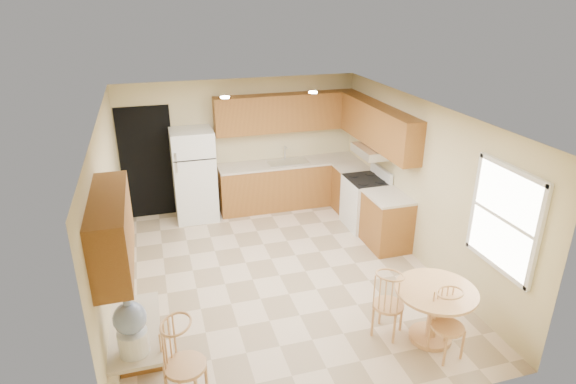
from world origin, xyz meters
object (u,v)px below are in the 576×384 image
object	(u,v)px
chair_table_b	(453,323)
water_crock	(131,327)
chair_table_a	(392,301)
dining_table	(434,307)
chair_desk	(185,362)
stove	(365,202)
refrigerator	(194,175)

from	to	relation	value
chair_table_b	water_crock	size ratio (longest dim) A/B	1.32
chair_table_a	water_crock	size ratio (longest dim) A/B	1.36
chair_table_a	chair_table_b	xyz separation A→B (m)	(0.47, -0.55, -0.02)
dining_table	chair_desk	xyz separation A→B (m)	(-2.95, -0.25, 0.13)
chair_table_a	stove	bearing A→B (deg)	117.12
water_crock	chair_table_a	bearing A→B (deg)	6.68
chair_table_a	water_crock	distance (m)	2.99
chair_table_b	refrigerator	bearing A→B (deg)	-72.83
dining_table	chair_desk	world-z (taller)	chair_desk
dining_table	water_crock	bearing A→B (deg)	-177.04
refrigerator	chair_table_b	bearing A→B (deg)	-63.34
dining_table	refrigerator	bearing A→B (deg)	118.67
refrigerator	water_crock	distance (m)	4.60
water_crock	stove	bearing A→B (deg)	39.66
chair_table_b	water_crock	xyz separation A→B (m)	(-3.40, 0.21, 0.54)
chair_table_a	chair_desk	distance (m)	2.51
stove	chair_desk	xyz separation A→B (m)	(-3.47, -3.32, 0.12)
dining_table	water_crock	xyz separation A→B (m)	(-3.40, -0.18, 0.59)
dining_table	chair_table_b	world-z (taller)	chair_table_b
chair_table_b	water_crock	bearing A→B (deg)	-12.97
stove	dining_table	size ratio (longest dim) A/B	1.13
stove	chair_table_a	size ratio (longest dim) A/B	1.25
chair_table_a	water_crock	xyz separation A→B (m)	(-2.93, -0.34, 0.53)
dining_table	chair_table_a	xyz separation A→B (m)	(-0.47, 0.17, 0.06)
water_crock	refrigerator	bearing A→B (deg)	76.79
refrigerator	water_crock	world-z (taller)	refrigerator
stove	water_crock	xyz separation A→B (m)	(-3.92, -3.25, 0.59)
dining_table	water_crock	size ratio (longest dim) A/B	1.51
refrigerator	chair_table_b	world-z (taller)	refrigerator
dining_table	chair_desk	bearing A→B (deg)	-175.25
refrigerator	chair_table_a	bearing A→B (deg)	-65.55
stove	chair_table_a	bearing A→B (deg)	-108.91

